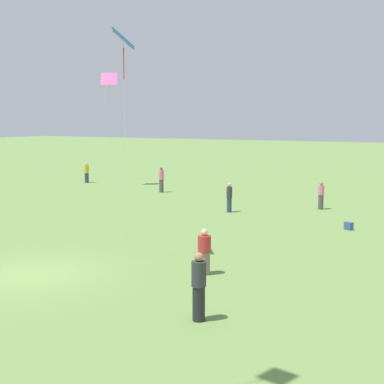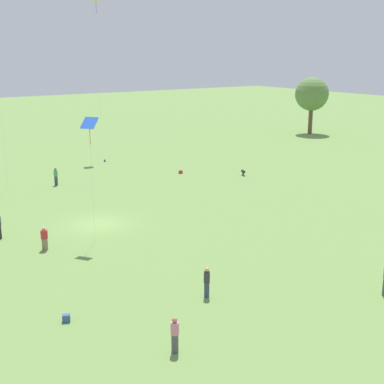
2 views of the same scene
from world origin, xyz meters
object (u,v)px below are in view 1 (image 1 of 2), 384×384
Objects in this scene: kite_2 at (109,81)px; person_0 at (321,195)px; person_7 at (199,287)px; kite_3 at (123,45)px; person_4 at (229,197)px; person_3 at (161,180)px; person_6 at (204,252)px; person_5 at (87,172)px; picnic_bag_2 at (349,226)px.

person_0 is at bearing 3.12° from kite_2.
person_7 is 0.22× the size of kite_3.
kite_2 reaches higher than person_7.
person_4 is at bearing 15.71° from kite_3.
person_3 is 9.60m from person_4.
kite_2 is 23.35m from kite_3.
person_7 is at bearing 79.75° from person_6.
person_3 is 0.21× the size of kite_2.
person_0 is 0.95× the size of person_5.
picnic_bag_2 is (9.84, -5.95, -7.75)m from kite_3.
person_7 is at bearing 152.55° from person_0.
person_3 reaches higher than person_7.
person_5 is (2.01, 8.84, -0.07)m from person_3.
kite_3 is at bearing -164.63° from person_3.
person_7 is (-15.58, -6.62, 0.06)m from person_4.
person_0 is 5.60m from person_4.
person_4 is at bearing 21.99° from person_5.
kite_2 is 1.06× the size of kite_3.
person_4 is at bearing -136.73° from person_3.
person_0 is 3.74× the size of picnic_bag_2.
person_0 is at bearing 35.42° from person_5.
person_6 is at bearing 3.91° from person_5.
person_6 is 26.93m from kite_2.
kite_3 reaches higher than person_7.
person_5 is 25.68m from picnic_bag_2.
person_6 is at bearing -32.50° from kite_2.
kite_2 reaches higher than person_4.
person_7 is 9.73m from kite_3.
person_5 is 8.13m from kite_2.
person_6 is at bearing -75.87° from person_4.
person_0 is at bearing -125.12° from person_6.
person_7 reaches higher than person_6.
kite_2 is at bearing -81.40° from person_6.
person_0 is at bearing 28.93° from picnic_bag_2.
person_0 is at bearing -111.26° from person_3.
person_4 is 1.07× the size of person_6.
person_3 reaches higher than person_0.
person_3 is 9.06m from person_5.
person_0 is 12.45m from person_3.
person_3 is 4.19× the size of picnic_bag_2.
kite_2 reaches higher than person_6.
kite_2 is at bearing 46.52° from person_0.
person_5 is (7.25, 16.88, 0.01)m from person_4.
person_3 is 1.01× the size of person_7.
person_7 reaches higher than person_4.
person_7 is 13.95m from picnic_bag_2.
person_4 is 18.37m from person_5.
person_3 reaches higher than person_6.
person_3 is at bearing -89.74° from person_6.
person_3 is at bearing 16.61° from person_7.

